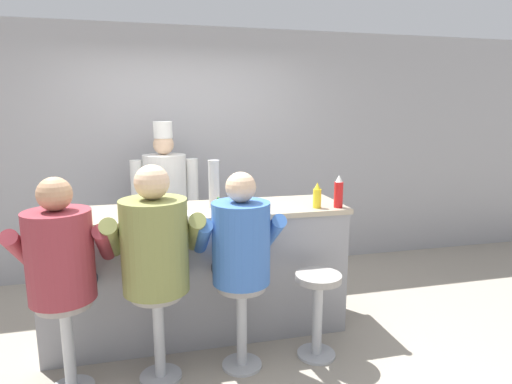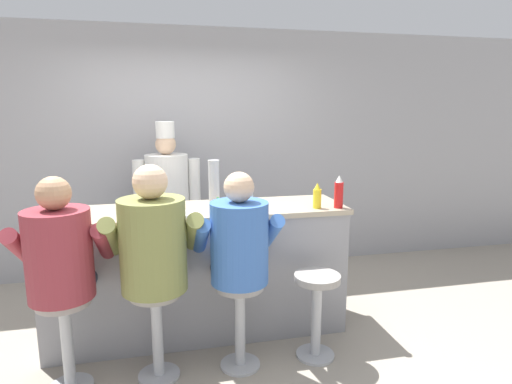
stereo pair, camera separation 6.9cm
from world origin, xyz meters
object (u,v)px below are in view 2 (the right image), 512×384
Objects in this scene: cereal_bowl at (68,215)px; empty_stool_round at (317,302)px; diner_seated_olive at (153,249)px; cup_stack_steel at (214,184)px; hot_sauce_bottle_orange at (218,205)px; coffee_mug_blue at (46,214)px; water_pitcher_clear at (244,194)px; ketchup_bottle_red at (339,193)px; breakfast_plate at (178,214)px; cook_in_whites_near at (168,198)px; mustard_bottle_yellow at (317,196)px; diner_seated_maroon at (61,260)px; diner_seated_blue at (239,248)px.

cereal_bowl is 1.92m from empty_stool_round.
cup_stack_steel is at bearing 49.38° from diner_seated_olive.
hot_sauce_bottle_orange is 0.99× the size of coffee_mug_blue.
water_pitcher_clear is (0.23, 0.14, 0.05)m from hot_sauce_bottle_orange.
ketchup_bottle_red is 1.81× the size of cereal_bowl.
breakfast_plate is at bearing -3.85° from coffee_mug_blue.
cup_stack_steel is 0.26× the size of diner_seated_olive.
water_pitcher_clear is at bearing 165.83° from ketchup_bottle_red.
breakfast_plate is 0.78m from cereal_bowl.
breakfast_plate is at bearing -5.51° from cereal_bowl.
empty_stool_round is 1.97m from cook_in_whites_near.
mustard_bottle_yellow is 1.70× the size of coffee_mug_blue.
ketchup_bottle_red reaches higher than coffee_mug_blue.
breakfast_plate is 0.85m from diner_seated_maroon.
coffee_mug_blue is at bearing 178.02° from hot_sauce_bottle_orange.
diner_seated_olive is at bearing 178.12° from empty_stool_round.
hot_sauce_bottle_orange is 0.08× the size of diner_seated_maroon.
cereal_bowl is 0.23× the size of empty_stool_round.
water_pitcher_clear is at bearing 3.88° from coffee_mug_blue.
ketchup_bottle_red is 1.21× the size of water_pitcher_clear.
cook_in_whites_near is at bearing 109.39° from cup_stack_steel.
cup_stack_steel reaches higher than water_pitcher_clear.
ketchup_bottle_red is at bearing -1.12° from breakfast_plate.
ketchup_bottle_red is 0.97m from hot_sauce_bottle_orange.
cook_in_whites_near is (-1.02, 1.60, 0.51)m from empty_stool_round.
hot_sauce_bottle_orange is 0.07× the size of cook_in_whites_near.
empty_stool_round is at bearing -108.62° from mustard_bottle_yellow.
diner_seated_olive is 2.30× the size of empty_stool_round.
diner_seated_maroon is at bearing -179.69° from diner_seated_olive.
ketchup_bottle_red is 0.41× the size of empty_stool_round.
diner_seated_olive is (-1.28, -0.35, -0.23)m from mustard_bottle_yellow.
cup_stack_steel is at bearing 167.87° from water_pitcher_clear.
hot_sauce_bottle_orange is at bearing 177.37° from ketchup_bottle_red.
cook_in_whites_near is (-0.05, 1.22, -0.12)m from breakfast_plate.
cup_stack_steel reaches higher than empty_stool_round.
diner_seated_maroon is at bearing -86.89° from cereal_bowl.
hot_sauce_bottle_orange is at bearing -148.81° from water_pitcher_clear.
water_pitcher_clear is at bearing -60.81° from cook_in_whites_near.
diner_seated_blue is (-0.71, -0.36, -0.26)m from mustard_bottle_yellow.
cup_stack_steel reaches higher than mustard_bottle_yellow.
diner_seated_blue reaches higher than cereal_bowl.
diner_seated_blue is (0.57, -0.00, -0.03)m from diner_seated_olive.
mustard_bottle_yellow is 0.83m from diner_seated_blue.
empty_stool_round is at bearing -41.92° from cup_stack_steel.
diner_seated_olive reaches higher than coffee_mug_blue.
cereal_bowl is 0.10× the size of diner_seated_blue.
diner_seated_maroon reaches higher than empty_stool_round.
hot_sauce_bottle_orange is 0.64m from diner_seated_olive.
hot_sauce_bottle_orange is 0.28m from water_pitcher_clear.
ketchup_bottle_red is 0.15× the size of cook_in_whites_near.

